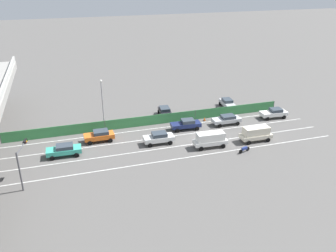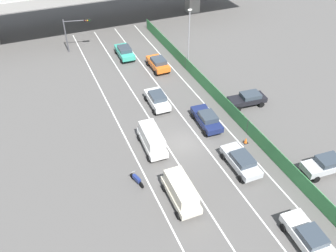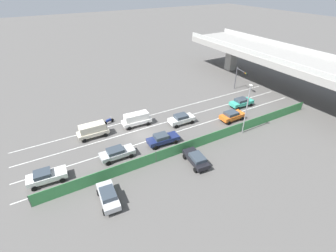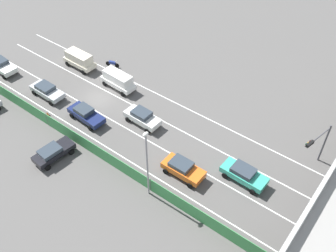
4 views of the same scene
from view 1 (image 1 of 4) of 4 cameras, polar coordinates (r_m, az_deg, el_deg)
ground_plane at (r=52.87m, az=5.76°, el=-1.76°), size 300.00×300.00×0.00m
lane_line_left_edge at (r=46.63m, az=1.12°, el=-5.36°), size 0.14×48.40×0.01m
lane_line_mid_left at (r=49.49m, az=-0.12°, el=-3.51°), size 0.14×48.40×0.01m
lane_line_mid_right at (r=52.42m, az=-1.23°, el=-1.87°), size 0.14×48.40×0.01m
lane_line_right_edge at (r=55.41m, az=-2.21°, el=-0.40°), size 0.14×48.40×0.01m
green_fence at (r=56.41m, az=-2.63°, el=0.95°), size 0.10×44.50×1.64m
car_sedan_silver at (r=57.30m, az=9.41°, el=1.07°), size 2.06×4.57×1.53m
car_van_white at (r=49.58m, az=6.81°, el=-2.07°), size 2.14×4.77×2.15m
car_taxi_orange at (r=51.93m, az=-10.93°, el=-1.47°), size 2.07×4.27×1.63m
car_van_cream at (r=52.52m, az=13.94°, el=-1.10°), size 2.08×4.57×2.14m
car_hatchback_white at (r=61.64m, az=16.64°, el=2.05°), size 2.26×4.51×1.60m
car_sedan_navy at (r=54.84m, az=2.94°, el=0.33°), size 2.19×4.72×1.61m
car_taxi_teal at (r=49.04m, az=-16.34°, el=-3.67°), size 2.13×4.58×1.59m
car_sedan_white at (r=50.32m, az=-1.48°, el=-1.86°), size 2.08×4.34×1.67m
motorcycle at (r=49.22m, az=12.14°, el=-3.66°), size 0.79×1.89×0.93m
parked_wagon_silver at (r=64.30m, az=9.50°, el=3.67°), size 4.38×2.21×1.62m
parked_sedan_dark at (r=59.70m, az=-0.48°, el=2.35°), size 4.42×2.29×1.50m
traffic_light at (r=43.18m, az=-22.38°, el=-4.62°), size 3.77×1.12×4.83m
street_lamp at (r=54.06m, az=-10.49°, el=4.04°), size 0.60×0.36×8.01m
traffic_cone at (r=58.41m, az=5.88°, el=1.11°), size 0.47×0.47×0.61m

